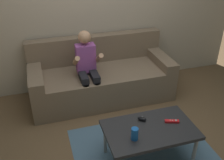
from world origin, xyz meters
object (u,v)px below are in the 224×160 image
couch (101,78)px  coffee_table (150,131)px  game_remote_red_near_edge (172,121)px  person_seated_on_couch (87,66)px  soda_can (135,134)px  nunchuk_black (142,119)px

couch → coffee_table: (0.14, -1.32, 0.08)m
coffee_table → game_remote_red_near_edge: game_remote_red_near_edge is taller
game_remote_red_near_edge → couch: bearing=106.7°
person_seated_on_couch → soda_can: 1.26m
soda_can → coffee_table: bearing=26.1°
couch → coffee_table: 1.33m
person_seated_on_couch → nunchuk_black: size_ratio=10.28×
soda_can → couch: bearing=87.8°
couch → soda_can: 1.43m
nunchuk_black → game_remote_red_near_edge: bearing=-22.3°
person_seated_on_couch → game_remote_red_near_edge: size_ratio=7.04×
soda_can → nunchuk_black: bearing=53.4°
soda_can → game_remote_red_near_edge: bearing=14.7°
couch → soda_can: size_ratio=15.63×
couch → person_seated_on_couch: size_ratio=1.88×
person_seated_on_couch → game_remote_red_near_edge: bearing=-61.7°
game_remote_red_near_edge → person_seated_on_couch: bearing=118.3°
couch → coffee_table: couch is taller
game_remote_red_near_edge → soda_can: bearing=-165.3°
person_seated_on_couch → nunchuk_black: bearing=-71.9°
game_remote_red_near_edge → nunchuk_black: nunchuk_black is taller
couch → game_remote_red_near_edge: 1.37m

